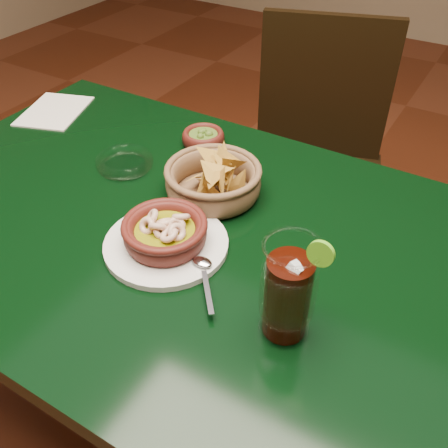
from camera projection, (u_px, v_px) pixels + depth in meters
The scene contains 9 objects.
ground at pixel (186, 419), 1.44m from camera, with size 7.00×7.00×0.00m, color #471C0C.
dining_table at pixel (171, 256), 1.03m from camera, with size 1.20×0.80×0.75m.
dining_chair at pixel (314, 162), 1.57m from camera, with size 0.54×0.54×0.92m.
shrimp_plate at pixel (165, 235), 0.88m from camera, with size 0.28×0.22×0.07m.
chip_basket at pixel (214, 180), 1.00m from camera, with size 0.23×0.23×0.14m.
guacamole_ramekin at pixel (203, 138), 1.17m from camera, with size 0.12×0.12×0.04m.
cola_drink at pixel (288, 292), 0.71m from camera, with size 0.17×0.17×0.19m.
glass_ashtray at pixel (125, 162), 1.09m from camera, with size 0.13×0.13×0.03m.
paper_menu at pixel (54, 111), 1.31m from camera, with size 0.20×0.23×0.00m.
Camera 1 is at (0.48, -0.59, 1.36)m, focal length 40.00 mm.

